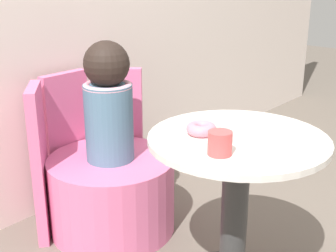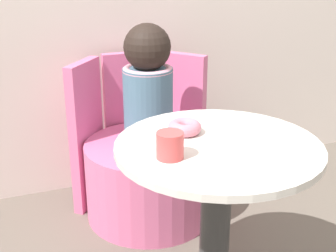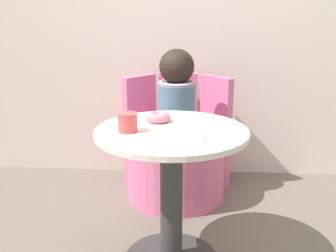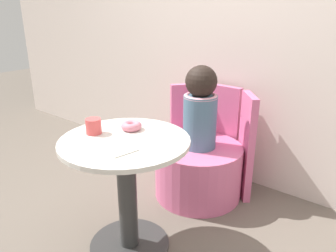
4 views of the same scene
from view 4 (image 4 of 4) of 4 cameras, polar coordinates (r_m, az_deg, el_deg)
The scene contains 9 objects.
ground_plane at distance 2.09m, azimuth -4.90°, elevation -19.69°, with size 12.00×12.00×0.00m, color #665B51.
back_wall at distance 2.55m, azimuth 12.67°, elevation 16.58°, with size 6.00×0.06×2.40m.
round_table at distance 1.83m, azimuth -7.23°, elevation -8.93°, with size 0.69×0.69×0.68m.
tub_chair at distance 2.45m, azimuth 5.26°, elevation -7.72°, with size 0.63×0.63×0.39m.
booth_backrest at distance 2.58m, azimuth 8.60°, elevation -1.79°, with size 0.74×0.27×0.77m.
child_figure at distance 2.27m, azimuth 5.64°, elevation 3.13°, with size 0.24×0.24×0.58m.
donut at distance 1.85m, azimuth -6.39°, elevation 0.02°, with size 0.12×0.12×0.04m.
cup at distance 1.82m, azimuth -12.84°, elevation -0.04°, with size 0.08×0.08×0.08m.
paper_napkin at distance 1.61m, azimuth -8.51°, elevation -4.04°, with size 0.16×0.16×0.01m.
Camera 4 is at (1.13, -1.15, 1.34)m, focal length 35.00 mm.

